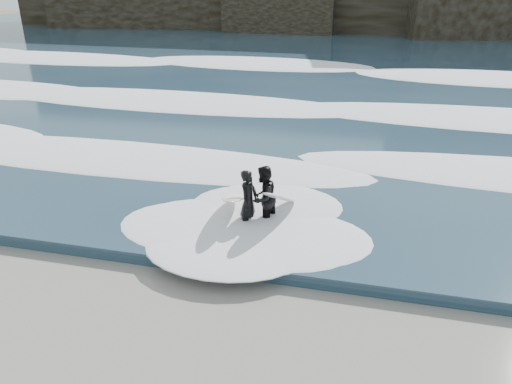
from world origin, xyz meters
TOP-DOWN VIEW (x-y plane):
  - sea at (0.00, 29.00)m, footprint 90.00×52.00m
  - foam_near at (0.00, 9.00)m, footprint 60.00×3.20m
  - foam_mid at (0.00, 16.00)m, footprint 60.00×4.00m
  - foam_far at (0.00, 25.00)m, footprint 60.00×4.80m
  - surfer_left at (-1.62, 5.08)m, footprint 1.14×2.02m
  - surfer_right at (-1.15, 5.31)m, footprint 1.26×2.01m

SIDE VIEW (x-z plane):
  - sea at x=0.00m, z-range 0.00..0.30m
  - foam_near at x=0.00m, z-range 0.30..0.50m
  - foam_mid at x=0.00m, z-range 0.30..0.54m
  - foam_far at x=0.00m, z-range 0.30..0.60m
  - surfer_left at x=-1.62m, z-range 0.01..1.59m
  - surfer_right at x=-1.15m, z-range 0.01..1.62m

